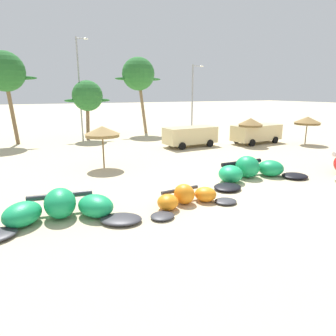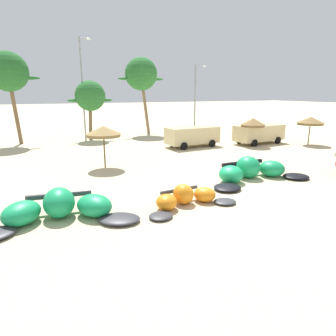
# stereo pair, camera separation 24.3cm
# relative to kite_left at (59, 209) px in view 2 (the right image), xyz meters

# --- Properties ---
(ground_plane) EXTENTS (260.00, 260.00, 0.00)m
(ground_plane) POSITION_rel_kite_left_xyz_m (8.07, 0.27, -0.47)
(ground_plane) COLOR beige
(kite_left) EXTENTS (6.48, 3.42, 1.22)m
(kite_left) POSITION_rel_kite_left_xyz_m (0.00, 0.00, 0.00)
(kite_left) COLOR #333338
(kite_left) RESTS_ON ground
(kite_left_of_center) EXTENTS (4.66, 2.27, 0.92)m
(kite_left_of_center) POSITION_rel_kite_left_xyz_m (5.40, -0.77, -0.11)
(kite_left_of_center) COLOR #333338
(kite_left_of_center) RESTS_ON ground
(kite_center) EXTENTS (6.91, 3.09, 1.31)m
(kite_center) POSITION_rel_kite_left_xyz_m (10.95, 1.31, 0.04)
(kite_center) COLOR black
(kite_center) RESTS_ON ground
(beach_umbrella_near_van) EXTENTS (2.36, 2.36, 2.84)m
(beach_umbrella_near_van) POSITION_rel_kite_left_xyz_m (3.75, 7.81, 2.01)
(beach_umbrella_near_van) COLOR brown
(beach_umbrella_near_van) RESTS_ON ground
(beach_umbrella_middle) EXTENTS (2.30, 2.30, 2.65)m
(beach_umbrella_middle) POSITION_rel_kite_left_xyz_m (18.46, 10.19, 1.78)
(beach_umbrella_middle) COLOR brown
(beach_umbrella_middle) RESTS_ON ground
(beach_umbrella_near_palms) EXTENTS (2.50, 2.50, 2.71)m
(beach_umbrella_near_palms) POSITION_rel_kite_left_xyz_m (24.05, 8.48, 1.86)
(beach_umbrella_near_palms) COLOR brown
(beach_umbrella_near_palms) RESTS_ON ground
(parked_van) EXTENTS (5.45, 2.66, 1.84)m
(parked_van) POSITION_rel_kite_left_xyz_m (19.95, 11.06, 0.63)
(parked_van) COLOR beige
(parked_van) RESTS_ON ground
(parked_car_second) EXTENTS (5.10, 2.53, 1.84)m
(parked_car_second) POSITION_rel_kite_left_xyz_m (13.06, 12.36, 0.62)
(parked_car_second) COLOR beige
(parked_car_second) RESTS_ON ground
(palm_left) EXTENTS (5.58, 3.72, 8.77)m
(palm_left) POSITION_rel_kite_left_xyz_m (-1.92, 21.07, 6.37)
(palm_left) COLOR brown
(palm_left) RESTS_ON ground
(palm_left_of_gap) EXTENTS (4.78, 3.19, 6.24)m
(palm_left_of_gap) POSITION_rel_kite_left_xyz_m (5.58, 21.02, 4.12)
(palm_left_of_gap) COLOR brown
(palm_left_of_gap) RESTS_ON ground
(palm_center_left) EXTENTS (5.80, 3.86, 9.04)m
(palm_center_left) POSITION_rel_kite_left_xyz_m (12.14, 23.07, 6.58)
(palm_center_left) COLOR #7F6647
(palm_center_left) RESTS_ON ground
(lamppost_west) EXTENTS (1.38, 0.24, 10.82)m
(lamppost_west) POSITION_rel_kite_left_xyz_m (5.36, 23.53, 5.44)
(lamppost_west) COLOR gray
(lamppost_west) RESTS_ON ground
(lamppost_west_center) EXTENTS (1.58, 0.24, 8.19)m
(lamppost_west_center) POSITION_rel_kite_left_xyz_m (18.13, 20.32, 4.13)
(lamppost_west_center) COLOR gray
(lamppost_west_center) RESTS_ON ground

